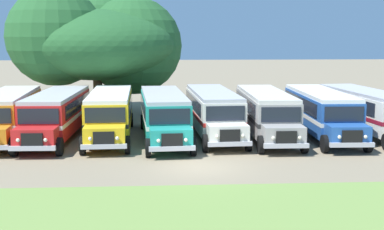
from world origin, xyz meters
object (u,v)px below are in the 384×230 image
object	(u,v)px
parked_bus_slot_1	(57,113)
parked_bus_slot_6	(321,111)
parked_bus_slot_4	(213,111)
parked_bus_slot_2	(110,112)
parked_bus_slot_5	(266,112)
parked_bus_slot_3	(164,113)
parked_bus_slot_7	(367,110)
broad_shade_tree	(98,42)
parked_bus_slot_0	(8,113)

from	to	relation	value
parked_bus_slot_1	parked_bus_slot_6	xyz separation A→B (m)	(16.72, -0.18, 0.00)
parked_bus_slot_4	parked_bus_slot_6	size ratio (longest dim) A/B	1.00
parked_bus_slot_1	parked_bus_slot_2	distance (m)	3.30
parked_bus_slot_2	parked_bus_slot_5	world-z (taller)	same
parked_bus_slot_1	parked_bus_slot_4	xyz separation A→B (m)	(9.86, 0.42, 0.00)
parked_bus_slot_3	parked_bus_slot_5	distance (m)	6.50
parked_bus_slot_4	parked_bus_slot_6	bearing A→B (deg)	81.89
parked_bus_slot_5	parked_bus_slot_4	bearing A→B (deg)	-99.78
parked_bus_slot_4	parked_bus_slot_7	size ratio (longest dim) A/B	0.99
parked_bus_slot_4	parked_bus_slot_7	world-z (taller)	same
parked_bus_slot_3	parked_bus_slot_5	xyz separation A→B (m)	(6.49, 0.31, 0.00)
parked_bus_slot_2	broad_shade_tree	xyz separation A→B (m)	(-1.75, 9.36, 4.26)
parked_bus_slot_0	parked_bus_slot_5	xyz separation A→B (m)	(16.17, -0.39, 0.00)
parked_bus_slot_1	parked_bus_slot_4	distance (m)	9.87
parked_bus_slot_2	parked_bus_slot_7	bearing A→B (deg)	87.92
parked_bus_slot_5	parked_bus_slot_3	bearing A→B (deg)	-86.40
parked_bus_slot_1	parked_bus_slot_5	size ratio (longest dim) A/B	1.00
parked_bus_slot_2	parked_bus_slot_6	world-z (taller)	same
parked_bus_slot_1	parked_bus_slot_7	bearing A→B (deg)	91.91
parked_bus_slot_1	parked_bus_slot_2	size ratio (longest dim) A/B	1.00
parked_bus_slot_1	parked_bus_slot_2	bearing A→B (deg)	94.72
parked_bus_slot_3	parked_bus_slot_5	world-z (taller)	same
parked_bus_slot_3	parked_bus_slot_7	distance (m)	13.20
parked_bus_slot_1	broad_shade_tree	world-z (taller)	broad_shade_tree
parked_bus_slot_2	parked_bus_slot_7	size ratio (longest dim) A/B	0.99
parked_bus_slot_6	parked_bus_slot_7	bearing A→B (deg)	97.93
parked_bus_slot_6	broad_shade_tree	size ratio (longest dim) A/B	0.81
parked_bus_slot_4	broad_shade_tree	size ratio (longest dim) A/B	0.81
parked_bus_slot_2	parked_bus_slot_6	size ratio (longest dim) A/B	1.00
parked_bus_slot_3	parked_bus_slot_0	bearing A→B (deg)	-98.10
parked_bus_slot_1	parked_bus_slot_6	size ratio (longest dim) A/B	1.00
parked_bus_slot_5	broad_shade_tree	distance (m)	15.75
broad_shade_tree	parked_bus_slot_2	bearing A→B (deg)	-79.38
parked_bus_slot_2	parked_bus_slot_7	world-z (taller)	same
parked_bus_slot_3	parked_bus_slot_5	size ratio (longest dim) A/B	1.01
parked_bus_slot_4	parked_bus_slot_5	world-z (taller)	same
parked_bus_slot_0	broad_shade_tree	distance (m)	11.25
parked_bus_slot_1	broad_shade_tree	distance (m)	10.57
parked_bus_slot_5	parked_bus_slot_6	size ratio (longest dim) A/B	1.00
parked_bus_slot_2	parked_bus_slot_3	distance (m)	3.44
parked_bus_slot_3	broad_shade_tree	bearing A→B (deg)	-156.97
parked_bus_slot_4	parked_bus_slot_7	xyz separation A→B (m)	(9.98, -0.24, 0.00)
parked_bus_slot_2	parked_bus_slot_4	xyz separation A→B (m)	(6.57, 0.23, 0.00)
parked_bus_slot_5	parked_bus_slot_2	bearing A→B (deg)	-91.40
parked_bus_slot_6	parked_bus_slot_7	size ratio (longest dim) A/B	0.99
parked_bus_slot_1	parked_bus_slot_7	distance (m)	19.85
parked_bus_slot_3	parked_bus_slot_6	bearing A→B (deg)	87.89
parked_bus_slot_2	parked_bus_slot_6	distance (m)	13.44
parked_bus_slot_3	parked_bus_slot_5	bearing A→B (deg)	88.80
parked_bus_slot_4	broad_shade_tree	xyz separation A→B (m)	(-8.32, 9.13, 4.26)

